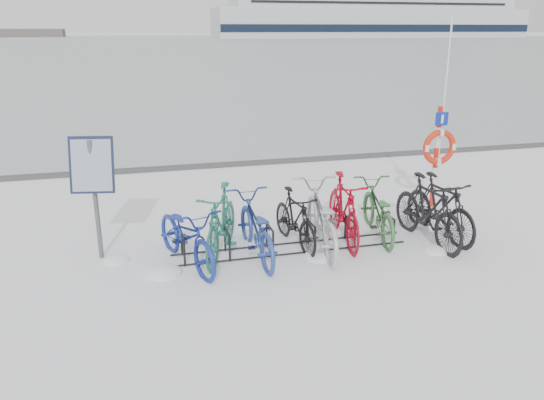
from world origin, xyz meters
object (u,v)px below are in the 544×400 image
(bike_rack, at_px, (290,239))
(lifebuoy_station, at_px, (439,147))
(cruise_ferry, at_px, (371,8))
(info_board, at_px, (92,172))

(bike_rack, bearing_deg, lifebuoy_station, 21.54)
(bike_rack, relative_size, cruise_ferry, 0.03)
(info_board, distance_m, cruise_ferry, 224.93)
(info_board, height_order, cruise_ferry, cruise_ferry)
(cruise_ferry, bearing_deg, bike_rack, -114.99)
(cruise_ferry, bearing_deg, info_board, -115.75)
(lifebuoy_station, distance_m, cruise_ferry, 221.27)
(lifebuoy_station, bearing_deg, cruise_ferry, 65.69)
(info_board, height_order, lifebuoy_station, lifebuoy_station)
(bike_rack, distance_m, info_board, 3.37)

